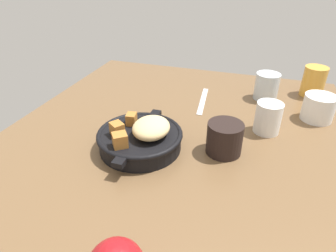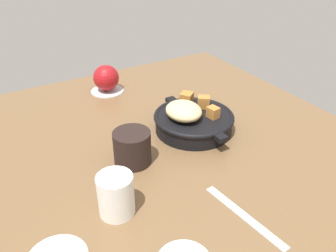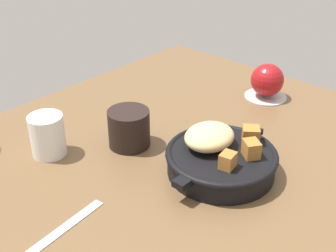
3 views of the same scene
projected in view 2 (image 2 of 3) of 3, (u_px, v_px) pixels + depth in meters
The scene contains 7 objects.
ground_plane at pixel (183, 151), 84.26cm from camera, with size 104.81×88.25×2.40cm, color brown.
cast_iron_skillet at pixel (193, 119), 88.69cm from camera, with size 24.39×20.14×8.24cm.
saucer_plate at pixel (107, 90), 109.86cm from camera, with size 10.10×10.10×0.60cm, color #B7BABF.
red_apple at pixel (106, 78), 107.70cm from camera, with size 7.84×7.84×7.84cm, color maroon.
butter_knife at pixel (244, 216), 64.37cm from camera, with size 19.02×1.60×0.36cm, color silver.
white_creamer_pitcher at pixel (116, 195), 63.40cm from camera, with size 6.59×6.59×8.14cm, color white.
coffee_mug_dark at pixel (132, 147), 76.84cm from camera, with size 8.24×8.24×7.54cm, color black.
Camera 2 is at (-57.87, 38.18, 47.20)cm, focal length 37.90 mm.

